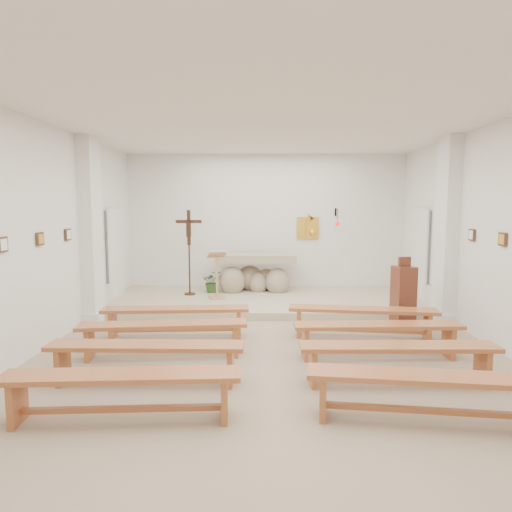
{
  "coord_description": "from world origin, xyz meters",
  "views": [
    {
      "loc": [
        -0.13,
        -6.62,
        2.23
      ],
      "look_at": [
        -0.23,
        1.6,
        1.31
      ],
      "focal_mm": 32.0,
      "sensor_mm": 36.0,
      "label": 1
    }
  ],
  "objects_px": {
    "donation_pedestal": "(403,297)",
    "bench_right_second": "(378,332)",
    "lectern": "(217,275)",
    "bench_right_third": "(398,355)",
    "bench_left_third": "(146,354)",
    "bench_left_second": "(163,331)",
    "bench_right_front": "(362,316)",
    "crucifix_stand": "(189,246)",
    "bench_right_fourth": "(427,387)",
    "altar": "(255,275)",
    "bench_left_fourth": "(122,385)",
    "bench_left_front": "(176,315)"
  },
  "relations": [
    {
      "from": "donation_pedestal",
      "to": "bench_right_second",
      "type": "bearing_deg",
      "value": -129.96
    },
    {
      "from": "lectern",
      "to": "bench_right_third",
      "type": "xyz_separation_m",
      "value": [
        2.68,
        -4.52,
        -0.3
      ]
    },
    {
      "from": "bench_left_third",
      "to": "bench_right_third",
      "type": "bearing_deg",
      "value": 0.55
    },
    {
      "from": "bench_left_second",
      "to": "bench_left_third",
      "type": "height_order",
      "value": "same"
    },
    {
      "from": "bench_right_front",
      "to": "bench_right_third",
      "type": "xyz_separation_m",
      "value": [
        0.0,
        -2.0,
        0.0
      ]
    },
    {
      "from": "crucifix_stand",
      "to": "bench_right_fourth",
      "type": "xyz_separation_m",
      "value": [
        3.36,
        -5.96,
        -0.9
      ]
    },
    {
      "from": "altar",
      "to": "bench_right_fourth",
      "type": "distance_m",
      "value": 6.7
    },
    {
      "from": "lectern",
      "to": "donation_pedestal",
      "type": "distance_m",
      "value": 4.02
    },
    {
      "from": "bench_right_fourth",
      "to": "bench_right_front",
      "type": "bearing_deg",
      "value": 97.09
    },
    {
      "from": "bench_right_front",
      "to": "crucifix_stand",
      "type": "bearing_deg",
      "value": 145.52
    },
    {
      "from": "altar",
      "to": "bench_right_front",
      "type": "xyz_separation_m",
      "value": [
        1.84,
        -3.44,
        -0.14
      ]
    },
    {
      "from": "bench_left_third",
      "to": "bench_right_third",
      "type": "height_order",
      "value": "same"
    },
    {
      "from": "bench_left_fourth",
      "to": "bench_left_third",
      "type": "bearing_deg",
      "value": 86.63
    },
    {
      "from": "bench_left_fourth",
      "to": "bench_right_third",
      "type": "bearing_deg",
      "value": 14.36
    },
    {
      "from": "altar",
      "to": "bench_left_third",
      "type": "bearing_deg",
      "value": -102.72
    },
    {
      "from": "donation_pedestal",
      "to": "bench_right_fourth",
      "type": "xyz_separation_m",
      "value": [
        -0.88,
        -3.65,
        -0.19
      ]
    },
    {
      "from": "bench_left_front",
      "to": "bench_left_second",
      "type": "relative_size",
      "value": 1.0
    },
    {
      "from": "altar",
      "to": "bench_right_second",
      "type": "height_order",
      "value": "altar"
    },
    {
      "from": "bench_right_third",
      "to": "bench_left_front",
      "type": "bearing_deg",
      "value": 146.69
    },
    {
      "from": "bench_right_third",
      "to": "crucifix_stand",
      "type": "bearing_deg",
      "value": 123.38
    },
    {
      "from": "lectern",
      "to": "crucifix_stand",
      "type": "relative_size",
      "value": 0.55
    },
    {
      "from": "donation_pedestal",
      "to": "bench_right_fourth",
      "type": "height_order",
      "value": "donation_pedestal"
    },
    {
      "from": "lectern",
      "to": "bench_left_front",
      "type": "xyz_separation_m",
      "value": [
        -0.45,
        -2.52,
        -0.3
      ]
    },
    {
      "from": "bench_right_second",
      "to": "bench_left_third",
      "type": "relative_size",
      "value": 1.0
    },
    {
      "from": "bench_left_third",
      "to": "lectern",
      "type": "bearing_deg",
      "value": 84.85
    },
    {
      "from": "donation_pedestal",
      "to": "bench_left_front",
      "type": "height_order",
      "value": "donation_pedestal"
    },
    {
      "from": "donation_pedestal",
      "to": "bench_right_front",
      "type": "height_order",
      "value": "donation_pedestal"
    },
    {
      "from": "bench_right_front",
      "to": "bench_right_fourth",
      "type": "xyz_separation_m",
      "value": [
        0.0,
        -3.0,
        0.0
      ]
    },
    {
      "from": "crucifix_stand",
      "to": "bench_left_second",
      "type": "height_order",
      "value": "crucifix_stand"
    },
    {
      "from": "lectern",
      "to": "bench_right_second",
      "type": "distance_m",
      "value": 4.44
    },
    {
      "from": "bench_right_front",
      "to": "bench_left_fourth",
      "type": "height_order",
      "value": "same"
    },
    {
      "from": "altar",
      "to": "bench_left_second",
      "type": "relative_size",
      "value": 0.78
    },
    {
      "from": "crucifix_stand",
      "to": "bench_right_front",
      "type": "bearing_deg",
      "value": -41.11
    },
    {
      "from": "altar",
      "to": "bench_left_fourth",
      "type": "distance_m",
      "value": 6.57
    },
    {
      "from": "altar",
      "to": "bench_right_front",
      "type": "bearing_deg",
      "value": -61.2
    },
    {
      "from": "crucifix_stand",
      "to": "bench_left_third",
      "type": "relative_size",
      "value": 0.8
    },
    {
      "from": "bench_left_front",
      "to": "bench_right_third",
      "type": "height_order",
      "value": "same"
    },
    {
      "from": "crucifix_stand",
      "to": "bench_left_second",
      "type": "bearing_deg",
      "value": -86.42
    },
    {
      "from": "bench_right_third",
      "to": "bench_right_fourth",
      "type": "height_order",
      "value": "same"
    },
    {
      "from": "crucifix_stand",
      "to": "donation_pedestal",
      "type": "height_order",
      "value": "crucifix_stand"
    },
    {
      "from": "donation_pedestal",
      "to": "bench_right_front",
      "type": "bearing_deg",
      "value": -155.38
    },
    {
      "from": "bench_right_third",
      "to": "bench_right_second",
      "type": "bearing_deg",
      "value": 89.28
    },
    {
      "from": "bench_left_front",
      "to": "bench_left_second",
      "type": "distance_m",
      "value": 1.0
    },
    {
      "from": "bench_left_second",
      "to": "bench_right_fourth",
      "type": "relative_size",
      "value": 1.0
    },
    {
      "from": "lectern",
      "to": "bench_left_second",
      "type": "height_order",
      "value": "lectern"
    },
    {
      "from": "crucifix_stand",
      "to": "bench_left_second",
      "type": "xyz_separation_m",
      "value": [
        0.23,
        -3.96,
        -0.9
      ]
    },
    {
      "from": "lectern",
      "to": "bench_right_fourth",
      "type": "height_order",
      "value": "lectern"
    },
    {
      "from": "bench_right_third",
      "to": "bench_left_fourth",
      "type": "relative_size",
      "value": 0.99
    },
    {
      "from": "bench_right_front",
      "to": "bench_right_fourth",
      "type": "distance_m",
      "value": 3.0
    },
    {
      "from": "donation_pedestal",
      "to": "bench_right_second",
      "type": "xyz_separation_m",
      "value": [
        -0.88,
        -1.65,
        -0.19
      ]
    }
  ]
}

